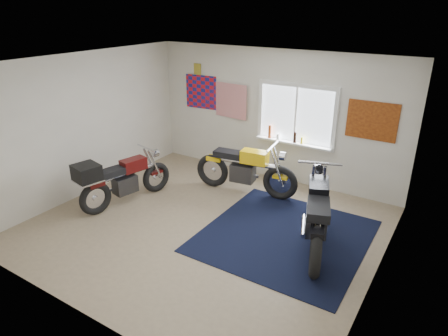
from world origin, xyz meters
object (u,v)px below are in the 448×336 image
Objects in this scene: black_chrome_bike at (316,216)px; maroon_tourer at (119,180)px; navy_rug at (284,236)px; yellow_triumph at (245,170)px.

black_chrome_bike is 1.13× the size of maroon_tourer.
navy_rug is 1.23× the size of yellow_triumph.
navy_rug is 1.19× the size of black_chrome_bike.
black_chrome_bike reaches higher than maroon_tourer.
black_chrome_bike is at bearing -66.90° from maroon_tourer.
yellow_triumph is 1.10× the size of maroon_tourer.
maroon_tourer is at bearing -142.65° from yellow_triumph.
yellow_triumph is 2.12m from black_chrome_bike.
navy_rug is 1.80m from yellow_triumph.
maroon_tourer is (-3.05, -0.63, 0.50)m from navy_rug.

